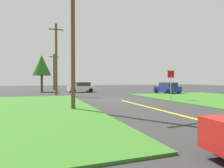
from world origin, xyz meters
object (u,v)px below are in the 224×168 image
car_approaching_junction (81,87)px  car_on_crossroad (167,88)px  stop_sign (171,80)px  utility_pole_far (54,72)px  utility_pole_mid (56,59)px  utility_pole_near (73,35)px  oak_tree_left (42,65)px

car_approaching_junction → car_on_crossroad: bearing=142.9°
car_approaching_junction → stop_sign: bearing=107.1°
car_approaching_junction → utility_pole_far: (-3.80, 8.59, 2.86)m
utility_pole_mid → utility_pole_far: utility_pole_mid is taller
car_on_crossroad → utility_pole_near: utility_pole_near is taller
stop_sign → utility_pole_mid: size_ratio=0.31×
utility_pole_near → oak_tree_left: (-2.04, 21.86, -0.40)m
car_on_crossroad → utility_pole_far: (-15.14, 15.91, 2.86)m
car_approaching_junction → utility_pole_mid: size_ratio=0.45×
utility_pole_far → car_approaching_junction: bearing=-66.1°
car_approaching_junction → utility_pole_near: utility_pole_near is taller
stop_sign → utility_pole_mid: bearing=-37.3°
car_approaching_junction → utility_pole_near: (-4.02, -18.79, 4.02)m
car_on_crossroad → car_approaching_junction: same height
car_on_crossroad → utility_pole_near: bearing=119.5°
stop_sign → car_approaching_junction: 16.57m
stop_sign → oak_tree_left: (-12.07, 18.47, 2.43)m
utility_pole_far → oak_tree_left: utility_pole_far is taller
car_on_crossroad → utility_pole_mid: (-15.57, 2.23, 3.95)m
car_on_crossroad → utility_pole_far: 22.15m
stop_sign → utility_pole_far: 25.97m
utility_pole_mid → oak_tree_left: utility_pole_mid is taller
utility_pole_near → utility_pole_far: size_ratio=1.31×
utility_pole_far → stop_sign: bearing=-67.7°
car_approaching_junction → utility_pole_near: bearing=73.7°
stop_sign → car_on_crossroad: bearing=-115.6°
utility_pole_mid → car_on_crossroad: bearing=-8.1°
car_approaching_junction → utility_pole_mid: bearing=46.1°
oak_tree_left → utility_pole_far: bearing=67.7°
car_approaching_junction → oak_tree_left: 7.70m
utility_pole_near → utility_pole_mid: 13.69m
car_approaching_junction → oak_tree_left: size_ratio=0.68×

